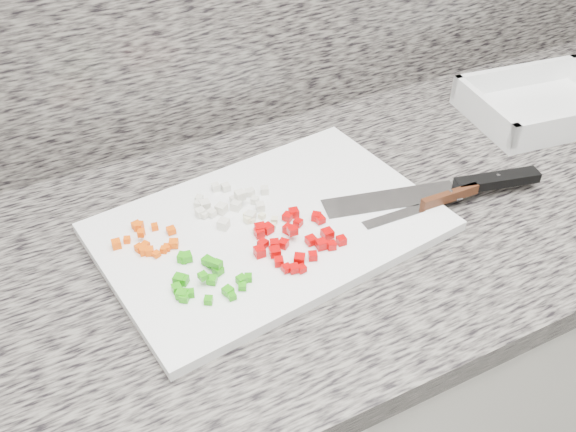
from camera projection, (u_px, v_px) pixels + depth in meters
name	position (u px, v px, depth m)	size (l,w,h in m)	color
cabinet	(309.00, 401.00, 1.28)	(3.92, 0.62, 0.86)	white
countertop	(315.00, 230.00, 0.99)	(3.96, 0.64, 0.04)	#69645D
cutting_board	(270.00, 227.00, 0.95)	(0.49, 0.32, 0.02)	white
carrot_pile	(146.00, 240.00, 0.91)	(0.09, 0.08, 0.02)	#EC5005
onion_pile	(228.00, 204.00, 0.97)	(0.12, 0.11, 0.02)	silver
green_pepper_pile	(202.00, 277.00, 0.85)	(0.11, 0.11, 0.02)	#24950D
red_pepper_pile	(292.00, 239.00, 0.91)	(0.13, 0.12, 0.02)	#B40203
garlic_pile	(260.00, 222.00, 0.94)	(0.05, 0.05, 0.01)	beige
chef_knife	(462.00, 187.00, 1.01)	(0.35, 0.12, 0.02)	white
paring_knife	(436.00, 201.00, 0.98)	(0.20, 0.02, 0.02)	white
tray	(543.00, 106.00, 1.21)	(0.30, 0.24, 0.06)	white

